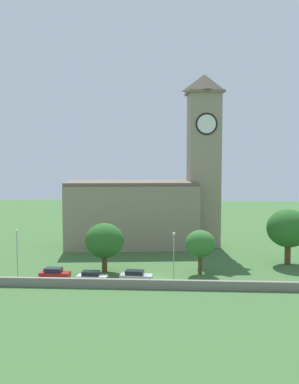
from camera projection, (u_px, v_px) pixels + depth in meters
name	position (u px, v px, depth m)	size (l,w,h in m)	color
ground_plane	(159.00, 256.00, 83.28)	(200.00, 200.00, 0.00)	#3D6633
church	(149.00, 201.00, 92.13)	(32.11, 14.99, 34.53)	gray
quay_barrier	(154.00, 284.00, 63.06)	(45.51, 0.70, 1.26)	gray
car_red	(55.00, 274.00, 67.58)	(4.52, 2.31, 1.77)	red
car_white	(92.00, 277.00, 65.86)	(4.48, 2.25, 1.72)	silver
car_silver	(136.00, 276.00, 66.35)	(4.81, 2.37, 1.70)	silver
streetlamp_west_end	(17.00, 245.00, 68.84)	(0.44, 0.44, 7.27)	#9EA0A5
streetlamp_west_mid	(174.00, 248.00, 66.84)	(0.44, 0.44, 7.21)	#9EA0A5
tree_by_tower	(200.00, 244.00, 70.47)	(4.65, 4.65, 6.89)	brown
tree_riverside_east	(104.00, 241.00, 71.49)	(6.11, 6.11, 7.82)	brown
tree_riverside_west	(288.00, 228.00, 76.77)	(7.21, 7.21, 9.41)	brown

